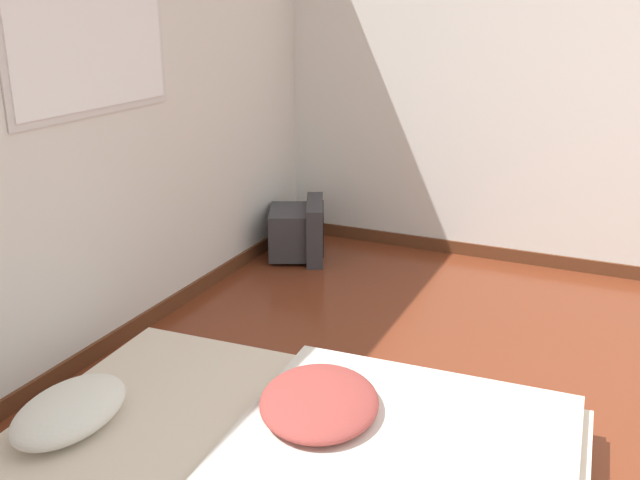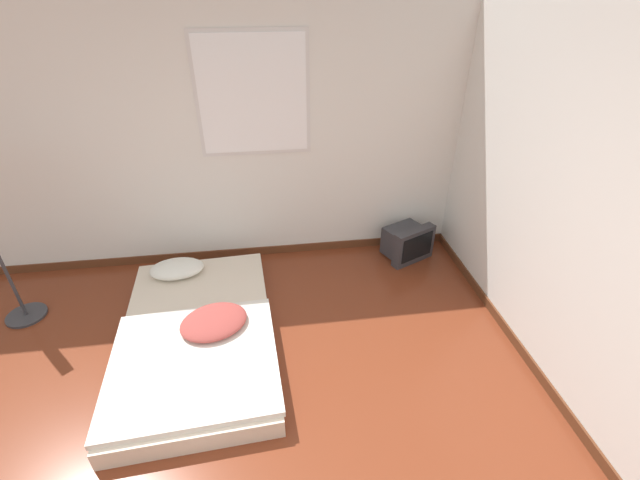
# 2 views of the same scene
# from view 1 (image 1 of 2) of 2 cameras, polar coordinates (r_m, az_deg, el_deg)

# --- Properties ---
(wall_back) EXTENTS (7.24, 0.08, 2.60)m
(wall_back) POSITION_cam_1_polar(r_m,az_deg,el_deg) (3.31, -21.79, 10.29)
(wall_back) COLOR silver
(wall_back) RESTS_ON ground_plane
(mattress_bed) EXTENTS (1.36, 2.14, 0.31)m
(mattress_bed) POSITION_cam_1_polar(r_m,az_deg,el_deg) (2.75, -1.92, -16.73)
(mattress_bed) COLOR beige
(mattress_bed) RESTS_ON ground_plane
(crt_tv) EXTENTS (0.57, 0.52, 0.40)m
(crt_tv) POSITION_cam_1_polar(r_m,az_deg,el_deg) (4.90, -1.67, 0.74)
(crt_tv) COLOR #333338
(crt_tv) RESTS_ON ground_plane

